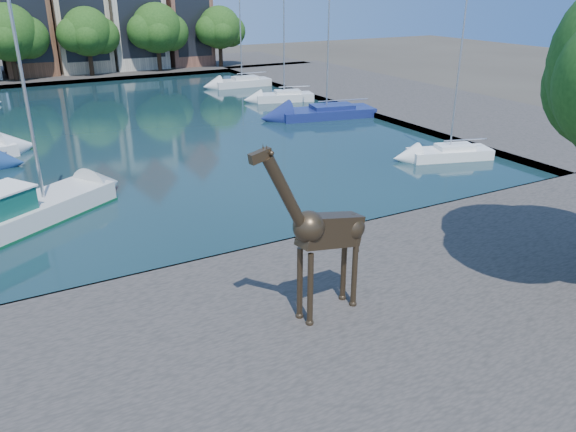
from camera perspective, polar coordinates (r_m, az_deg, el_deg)
name	(u,v)px	position (r m, az deg, el deg)	size (l,w,h in m)	color
ground	(288,249)	(23.15, -0.01, -3.40)	(160.00, 160.00, 0.00)	#38332B
water_basin	(136,128)	(44.59, -15.21, 8.58)	(38.00, 50.00, 0.08)	black
near_quay	(397,328)	(18.01, 10.99, -11.12)	(50.00, 14.00, 0.50)	#443F3B
far_quay	(67,73)	(75.59, -21.54, 13.39)	(60.00, 16.00, 0.50)	#443F3B
right_quay	(396,97)	(55.78, 10.91, 11.82)	(14.00, 52.00, 0.50)	#443F3B
townhouse_center	(19,2)	(74.53, -25.64, 19.01)	(5.44, 9.18, 16.93)	brown
townhouse_east_inner	(75,7)	(75.27, -20.80, 19.22)	(5.94, 9.18, 15.79)	tan
townhouse_east_mid	(130,3)	(76.57, -15.77, 20.10)	(6.43, 9.18, 16.65)	beige
townhouse_east_end	(181,11)	(78.43, -10.82, 19.82)	(5.44, 9.18, 14.43)	brown
far_tree_mid_west	(10,34)	(69.06, -26.41, 16.19)	(7.80, 6.00, 8.00)	#332114
far_tree_mid_east	(88,33)	(70.01, -19.65, 17.08)	(7.02, 5.40, 7.52)	#332114
far_tree_east	(158,30)	(71.82, -13.10, 17.95)	(7.54, 5.80, 7.84)	#332114
far_tree_far_east	(220,29)	(74.47, -6.90, 18.35)	(6.76, 5.20, 7.36)	#332114
giraffe_statue	(323,232)	(16.63, 3.53, -1.63)	(4.01, 1.03, 5.72)	#372A1B
motorsailer	(20,210)	(27.47, -25.55, 0.54)	(8.43, 6.69, 10.28)	silver
sailboat_right_a	(450,151)	(36.43, 16.11, 6.38)	(5.43, 3.24, 10.06)	white
sailboat_right_b	(326,111)	(46.70, 3.93, 10.62)	(8.16, 4.19, 11.12)	navy
sailboat_right_c	(284,95)	(53.46, -0.40, 12.19)	(5.62, 3.22, 10.12)	silver
sailboat_right_d	(242,81)	(61.85, -4.70, 13.51)	(6.15, 2.36, 9.87)	silver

